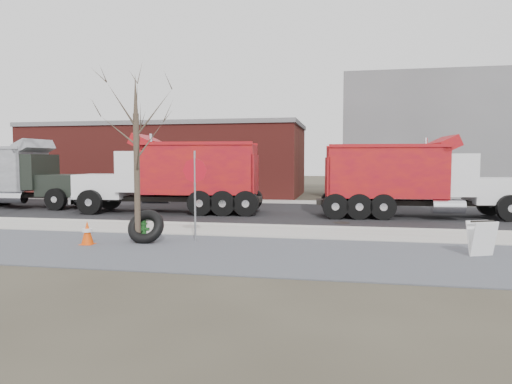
% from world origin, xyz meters
% --- Properties ---
extents(ground, '(120.00, 120.00, 0.00)m').
position_xyz_m(ground, '(0.00, 0.00, 0.00)').
color(ground, '#383328').
rests_on(ground, ground).
extents(gravel_verge, '(60.00, 5.00, 0.03)m').
position_xyz_m(gravel_verge, '(0.00, -3.50, 0.01)').
color(gravel_verge, slate).
rests_on(gravel_verge, ground).
extents(sidewalk, '(60.00, 2.50, 0.06)m').
position_xyz_m(sidewalk, '(0.00, 0.25, 0.03)').
color(sidewalk, '#9E9B93').
rests_on(sidewalk, ground).
extents(curb, '(60.00, 0.15, 0.11)m').
position_xyz_m(curb, '(0.00, 1.55, 0.06)').
color(curb, '#9E9B93').
rests_on(curb, ground).
extents(road, '(60.00, 9.40, 0.02)m').
position_xyz_m(road, '(0.00, 6.30, 0.01)').
color(road, black).
rests_on(road, ground).
extents(far_sidewalk, '(60.00, 2.00, 0.06)m').
position_xyz_m(far_sidewalk, '(0.00, 12.00, 0.03)').
color(far_sidewalk, '#9E9B93').
rests_on(far_sidewalk, ground).
extents(building_grey, '(12.00, 10.00, 8.00)m').
position_xyz_m(building_grey, '(9.00, 18.00, 4.00)').
color(building_grey, gray).
rests_on(building_grey, ground).
extents(building_brick, '(20.20, 8.20, 5.30)m').
position_xyz_m(building_brick, '(-10.00, 17.00, 2.65)').
color(building_brick, maroon).
rests_on(building_brick, ground).
extents(bare_tree, '(3.20, 3.20, 5.20)m').
position_xyz_m(bare_tree, '(-3.20, -2.60, 3.30)').
color(bare_tree, '#382D23').
rests_on(bare_tree, ground).
extents(fire_hydrant, '(0.45, 0.43, 0.79)m').
position_xyz_m(fire_hydrant, '(-3.21, -2.23, 0.36)').
color(fire_hydrant, '#2F772D').
rests_on(fire_hydrant, ground).
extents(truck_tire, '(1.18, 0.92, 1.14)m').
position_xyz_m(truck_tire, '(-2.99, -2.47, 0.51)').
color(truck_tire, black).
rests_on(truck_tire, ground).
extents(stop_sign, '(0.78, 0.08, 2.88)m').
position_xyz_m(stop_sign, '(-1.55, -1.95, 1.95)').
color(stop_sign, gray).
rests_on(stop_sign, ground).
extents(sandwich_board, '(0.80, 0.66, 0.96)m').
position_xyz_m(sandwich_board, '(6.68, -2.75, 0.51)').
color(sandwich_board, white).
rests_on(sandwich_board, ground).
extents(traffic_cone_near, '(0.39, 0.39, 0.75)m').
position_xyz_m(traffic_cone_near, '(-4.58, -3.17, 0.37)').
color(traffic_cone_near, '#EA4507').
rests_on(traffic_cone_near, ground).
extents(dump_truck_red_a, '(9.01, 3.10, 3.61)m').
position_xyz_m(dump_truck_red_a, '(6.02, 5.68, 1.83)').
color(dump_truck_red_a, black).
rests_on(dump_truck_red_a, ground).
extents(dump_truck_red_b, '(9.11, 3.39, 3.78)m').
position_xyz_m(dump_truck_red_b, '(-4.93, 5.41, 1.92)').
color(dump_truck_red_b, black).
rests_on(dump_truck_red_b, ground).
extents(dump_truck_grey, '(8.04, 2.53, 3.64)m').
position_xyz_m(dump_truck_grey, '(-14.89, 6.32, 1.86)').
color(dump_truck_grey, black).
rests_on(dump_truck_grey, ground).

